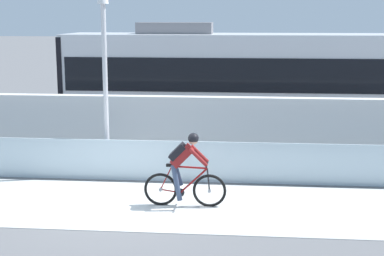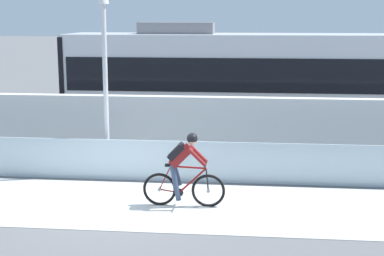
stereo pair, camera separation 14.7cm
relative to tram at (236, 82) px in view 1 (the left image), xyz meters
name	(u,v)px [view 1 (the left image)]	position (x,y,z in m)	size (l,w,h in m)	color
ground_plane	(124,204)	(-2.28, -6.85, -1.89)	(200.00, 200.00, 0.00)	slate
bike_path_deck	(124,204)	(-2.28, -6.85, -1.89)	(32.00, 3.20, 0.01)	silver
glass_parapet	(139,160)	(-2.28, -5.00, -1.38)	(32.00, 0.05, 1.02)	silver
concrete_barrier_wall	(151,129)	(-2.28, -3.20, -0.96)	(32.00, 0.36, 1.86)	silver
tram_rail_near	(164,143)	(-2.28, -0.72, -1.89)	(32.00, 0.08, 0.01)	#595654
tram_rail_far	(169,134)	(-2.28, 0.72, -1.89)	(32.00, 0.08, 0.01)	#595654
tram	(236,82)	(0.00, 0.00, 0.00)	(11.06, 2.54, 3.81)	silver
cyclist_on_bike	(184,170)	(-0.95, -6.85, -1.09)	(1.77, 0.58, 1.61)	black
lamp_post_antenna	(104,46)	(-3.14, -4.70, 1.40)	(0.28, 0.28, 5.20)	gray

